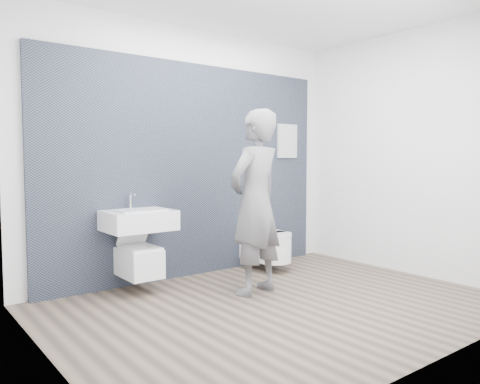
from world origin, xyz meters
TOP-DOWN VIEW (x-y plane):
  - ground at (0.00, 0.00)m, footprint 4.00×4.00m
  - room_shell at (0.00, 0.00)m, footprint 4.00×4.00m
  - tile_wall at (0.00, 1.47)m, footprint 3.60×0.06m
  - washbasin at (-0.82, 1.19)m, footprint 0.66×0.50m
  - toilet_square at (-0.82, 1.20)m, footprint 0.33×0.48m
  - toilet_rounded at (0.82, 1.11)m, footprint 0.38×0.65m
  - info_placard at (1.42, 1.43)m, footprint 0.33×0.03m
  - visitor at (0.07, 0.44)m, footprint 0.74×0.57m

SIDE VIEW (x-z plane):
  - ground at x=0.00m, z-range 0.00..0.00m
  - tile_wall at x=0.00m, z-range -1.20..1.20m
  - info_placard at x=1.42m, z-range -0.22..0.22m
  - toilet_rounded at x=0.82m, z-range 0.11..0.46m
  - toilet_square at x=-0.82m, z-range 0.02..0.62m
  - washbasin at x=-0.82m, z-range 0.48..0.97m
  - visitor at x=0.07m, z-range 0.00..1.81m
  - room_shell at x=0.00m, z-range -0.26..3.74m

